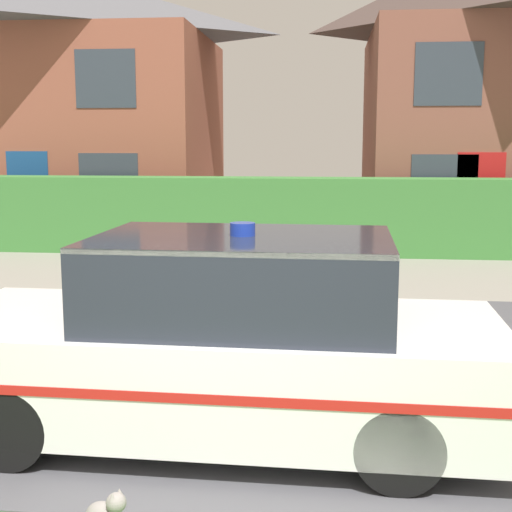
% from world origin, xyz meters
% --- Properties ---
extents(road_strip, '(28.00, 6.49, 0.01)m').
position_xyz_m(road_strip, '(0.00, 4.27, 0.01)').
color(road_strip, '#4C4C51').
rests_on(road_strip, ground).
extents(garden_hedge, '(14.93, 0.87, 1.59)m').
position_xyz_m(garden_hedge, '(-0.14, 11.74, 0.79)').
color(garden_hedge, '#3D7F38').
rests_on(garden_hedge, ground).
extents(police_car, '(4.48, 1.90, 1.72)m').
position_xyz_m(police_car, '(-0.08, 2.37, 0.78)').
color(police_car, black).
rests_on(police_car, road_strip).
extents(house_left, '(8.50, 6.07, 6.79)m').
position_xyz_m(house_left, '(-6.58, 15.96, 3.46)').
color(house_left, '#93513D').
rests_on(house_left, ground).
extents(house_right, '(6.81, 6.73, 7.27)m').
position_xyz_m(house_right, '(4.94, 15.77, 3.71)').
color(house_right, brown).
rests_on(house_right, ground).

